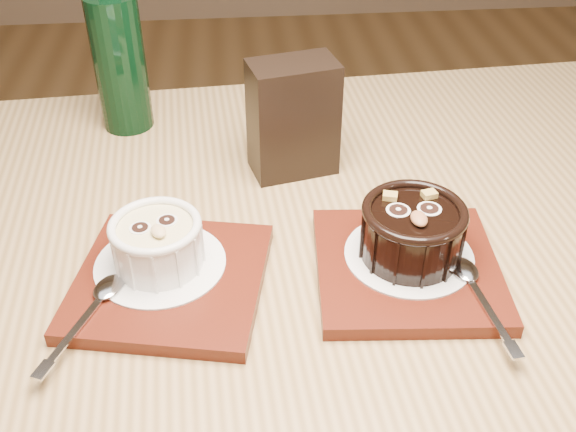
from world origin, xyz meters
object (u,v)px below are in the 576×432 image
object	(u,v)px
table	(260,315)
tray_right	(407,268)
ramekin_dark	(412,229)
tray_left	(170,281)
condiment_stand	(293,118)
ramekin_white	(157,241)
green_bottle	(119,58)

from	to	relation	value
table	tray_right	bearing A→B (deg)	-17.03
table	ramekin_dark	bearing A→B (deg)	-13.06
table	tray_left	size ratio (longest dim) A/B	6.94
tray_right	ramekin_dark	bearing A→B (deg)	71.26
tray_left	ramekin_dark	bearing A→B (deg)	1.83
condiment_stand	ramekin_white	bearing A→B (deg)	-128.92
ramekin_white	ramekin_dark	size ratio (longest dim) A/B	0.87
ramekin_white	tray_right	xyz separation A→B (m)	(0.25, -0.02, -0.04)
tray_left	ramekin_dark	size ratio (longest dim) A/B	1.75
table	ramekin_dark	xyz separation A→B (m)	(0.15, -0.04, 0.14)
ramekin_white	tray_right	size ratio (longest dim) A/B	0.50
green_bottle	tray_right	bearing A→B (deg)	-47.48
tray_right	green_bottle	bearing A→B (deg)	132.52
ramekin_dark	green_bottle	distance (m)	0.45
table	green_bottle	xyz separation A→B (m)	(-0.16, 0.29, 0.19)
ramekin_white	tray_left	bearing A→B (deg)	-81.21
table	condiment_stand	distance (m)	0.23
tray_right	condiment_stand	distance (m)	0.23
ramekin_dark	condiment_stand	bearing A→B (deg)	117.47
table	tray_right	size ratio (longest dim) A/B	6.94
condiment_stand	table	bearing A→B (deg)	-108.22
ramekin_white	green_bottle	world-z (taller)	green_bottle
ramekin_white	green_bottle	xyz separation A→B (m)	(-0.06, 0.32, 0.05)
ramekin_white	green_bottle	bearing A→B (deg)	80.60
table	ramekin_dark	world-z (taller)	ramekin_dark
tray_left	ramekin_dark	distance (m)	0.24
tray_left	condiment_stand	size ratio (longest dim) A/B	1.29
tray_right	condiment_stand	bearing A→B (deg)	114.86
table	green_bottle	world-z (taller)	green_bottle
table	ramekin_white	bearing A→B (deg)	-165.09
table	ramekin_white	world-z (taller)	ramekin_white
ramekin_white	condiment_stand	size ratio (longest dim) A/B	0.64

